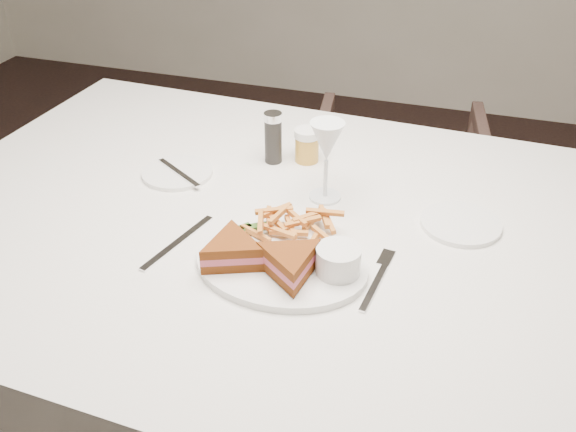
# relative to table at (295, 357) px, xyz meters

# --- Properties ---
(table) EXTENTS (1.69, 1.17, 0.75)m
(table) POSITION_rel_table_xyz_m (0.00, 0.00, 0.00)
(table) COLOR silver
(table) RESTS_ON ground
(chair_far) EXTENTS (0.67, 0.63, 0.61)m
(chair_far) POSITION_rel_table_xyz_m (0.08, 0.97, -0.07)
(chair_far) COLOR #47322B
(chair_far) RESTS_ON ground
(table_setting) EXTENTS (0.79, 0.61, 0.18)m
(table_setting) POSITION_rel_table_xyz_m (0.01, -0.05, 0.41)
(table_setting) COLOR white
(table_setting) RESTS_ON table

